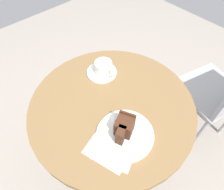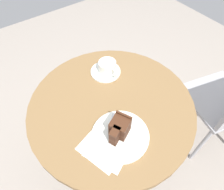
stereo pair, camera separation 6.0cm
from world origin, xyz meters
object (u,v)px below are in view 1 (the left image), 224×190
object	(u,v)px
fork	(117,125)
napkin	(113,146)
teaspoon	(111,75)
cake_plate	(125,135)
coffee_cup	(104,67)
cake_slice	(124,127)
saucer	(102,72)

from	to	relation	value
fork	napkin	distance (m)	0.09
teaspoon	fork	xyz separation A→B (m)	(0.23, -0.18, 0.00)
teaspoon	cake_plate	size ratio (longest dim) A/B	0.34
teaspoon	cake_plate	distance (m)	0.33
teaspoon	fork	bearing A→B (deg)	10.90
coffee_cup	cake_slice	xyz separation A→B (m)	(0.31, -0.16, 0.01)
teaspoon	cake_slice	size ratio (longest dim) A/B	0.71
fork	cake_plate	bearing A→B (deg)	-137.20
napkin	cake_plate	bearing A→B (deg)	93.46
saucer	cake_plate	xyz separation A→B (m)	(0.33, -0.16, 0.00)
cake_plate	fork	distance (m)	0.05
cake_slice	cake_plate	bearing A→B (deg)	-10.95
fork	cake_slice	bearing A→B (deg)	-134.72
coffee_cup	fork	size ratio (longest dim) A/B	0.99
saucer	teaspoon	bearing A→B (deg)	18.51
coffee_cup	cake_slice	distance (m)	0.35
saucer	coffee_cup	distance (m)	0.04
coffee_cup	teaspoon	distance (m)	0.06
cake_slice	fork	bearing A→B (deg)	-179.11
saucer	cake_slice	xyz separation A→B (m)	(0.32, -0.16, 0.05)
cake_slice	napkin	distance (m)	0.09
saucer	cake_plate	size ratio (longest dim) A/B	0.66
coffee_cup	cake_plate	world-z (taller)	coffee_cup
teaspoon	cake_slice	distance (m)	0.32
saucer	coffee_cup	bearing A→B (deg)	41.94
napkin	fork	bearing A→B (deg)	128.06
coffee_cup	cake_plate	size ratio (longest dim) A/B	0.51
coffee_cup	fork	distance (m)	0.32
saucer	fork	bearing A→B (deg)	-29.27
saucer	coffee_cup	size ratio (longest dim) A/B	1.29
saucer	fork	distance (m)	0.32
teaspoon	cake_slice	world-z (taller)	cake_slice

